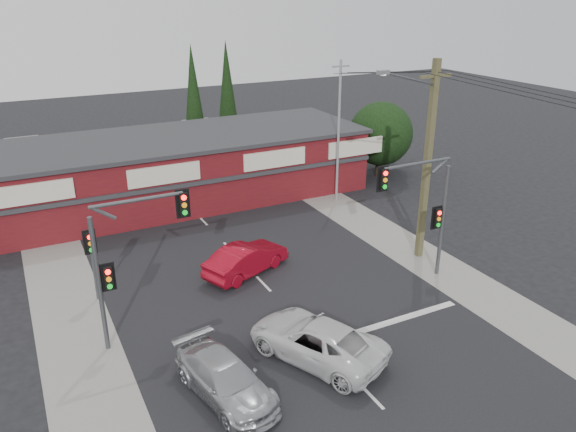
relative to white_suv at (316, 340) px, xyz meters
name	(u,v)px	position (x,y,z in m)	size (l,w,h in m)	color
ground	(303,325)	(0.58, 2.13, -0.75)	(120.00, 120.00, 0.00)	black
road_strip	(254,274)	(0.58, 7.13, -0.75)	(14.00, 70.00, 0.01)	black
verge_left	(71,317)	(-7.92, 7.13, -0.74)	(3.00, 70.00, 0.02)	gray
verge_right	(395,241)	(9.08, 7.13, -0.74)	(3.00, 70.00, 0.02)	gray
stop_line	(393,321)	(4.08, 0.63, -0.74)	(6.50, 0.35, 0.01)	silver
white_suv	(316,340)	(0.00, 0.00, 0.00)	(2.50, 5.42, 1.51)	silver
silver_suv	(225,379)	(-3.83, -0.50, -0.07)	(1.91, 4.69, 1.36)	#A8AAAD
red_sedan	(246,259)	(0.32, 7.44, -0.01)	(1.58, 4.54, 1.49)	maroon
lane_dashes	(229,248)	(0.58, 10.40, -0.74)	(0.12, 54.14, 0.01)	silver
shop_building	(164,170)	(-0.42, 19.12, 1.38)	(27.30, 8.40, 4.22)	#521015
tree_cluster	(379,136)	(15.27, 17.57, 2.14)	(5.90, 5.10, 5.50)	#2D2116
conifer_near	(193,95)	(4.08, 26.13, 4.73)	(1.80, 1.80, 9.25)	#2D2116
conifer_far	(227,87)	(7.58, 28.13, 4.73)	(1.80, 1.80, 9.25)	#2D2116
traffic_mast_left	(125,251)	(-5.85, 4.14, 3.18)	(3.77, 0.27, 5.97)	#47494C
traffic_mast_right	(426,202)	(7.44, 3.14, 3.19)	(3.96, 0.27, 5.97)	#47494C
pedestal_signal	(91,251)	(-6.62, 8.14, 1.65)	(0.55, 0.27, 3.38)	#47494C
utility_pole	(426,156)	(8.94, 5.12, 4.64)	(4.38, 0.59, 10.00)	brown
steel_pole	(339,130)	(9.58, 14.13, 3.95)	(1.20, 0.16, 9.00)	gray
power_lines	(531,99)	(9.05, -0.34, 8.29)	(2.01, 29.00, 1.22)	black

